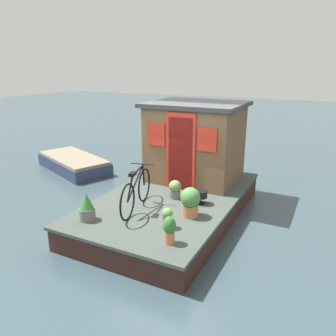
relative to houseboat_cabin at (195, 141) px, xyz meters
name	(u,v)px	position (x,y,z in m)	size (l,w,h in m)	color
ground_plane	(172,216)	(-1.31, 0.00, -1.50)	(60.00, 60.00, 0.00)	#384C54
houseboat_deck	(172,206)	(-1.31, 0.00, -1.24)	(4.85, 2.78, 0.52)	#424C47
houseboat_cabin	(195,141)	(0.00, 0.00, 0.00)	(1.93, 2.29, 1.95)	brown
bicycle	(136,191)	(-2.32, 0.30, -0.59)	(1.64, 0.52, 0.86)	black
potted_plant_thyme	(175,189)	(-1.42, -0.12, -0.77)	(0.27, 0.27, 0.41)	slate
potted_plant_lavender	(190,201)	(-2.10, -0.78, -0.68)	(0.38, 0.38, 0.58)	#C6754C
potted_plant_mint	(87,207)	(-3.14, 0.87, -0.73)	(0.30, 0.30, 0.54)	slate
potted_plant_basil	(167,217)	(-2.73, -0.61, -0.78)	(0.20, 0.20, 0.38)	slate
potted_plant_rosemary	(169,229)	(-3.20, -0.88, -0.73)	(0.21, 0.21, 0.47)	#C6754C
charcoal_grill	(200,195)	(-1.45, -0.73, -0.78)	(0.30, 0.30, 0.29)	black
dinghy_boat	(74,163)	(0.39, 4.47, -1.27)	(2.25, 3.15, 0.46)	#2D3856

